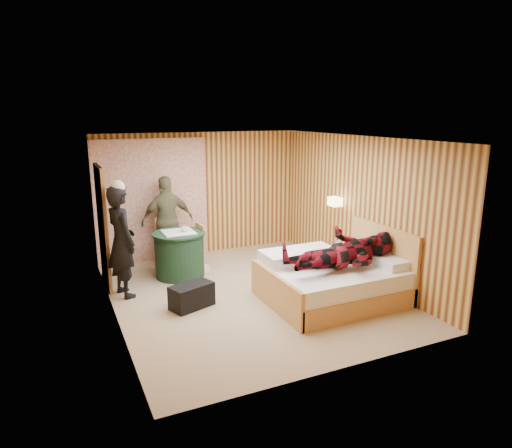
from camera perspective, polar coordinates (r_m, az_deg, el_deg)
name	(u,v)px	position (r m, az deg, el deg)	size (l,w,h in m)	color
floor	(249,294)	(7.54, -0.88, -8.69)	(4.20, 5.00, 0.01)	tan
ceiling	(248,138)	(6.98, -0.95, 10.64)	(4.20, 5.00, 0.01)	silver
wall_back	(200,194)	(9.45, -7.03, 3.74)	(4.20, 0.02, 2.50)	#ECC05A
wall_left	(110,234)	(6.63, -17.79, -1.16)	(0.02, 5.00, 2.50)	#ECC05A
wall_right	(358,208)	(8.21, 12.64, 1.98)	(0.02, 5.00, 2.50)	#ECC05A
curtain	(152,201)	(9.15, -12.87, 2.84)	(2.20, 0.08, 2.40)	white
doorway	(102,227)	(8.04, -18.65, -0.32)	(0.06, 0.90, 2.05)	black
wall_lamp	(335,201)	(8.45, 9.87, 2.79)	(0.26, 0.24, 0.16)	gold
bed	(333,280)	(7.34, 9.59, -6.86)	(2.04, 1.61, 1.11)	#E6B35E
nightstand	(342,261)	(8.41, 10.68, -4.59)	(0.39, 0.53, 0.51)	#E6B35E
round_table	(179,254)	(8.30, -9.55, -3.70)	(0.93, 0.93, 0.83)	#1B3B27
chair_far	(168,237)	(8.94, -10.93, -1.66)	(0.51, 0.51, 0.93)	#E6B35E
chair_near	(195,244)	(8.47, -7.58, -2.55)	(0.43, 0.43, 0.89)	#E6B35E
duffel_bag	(192,296)	(7.05, -8.04, -8.89)	(0.65, 0.34, 0.37)	black
sneaker_left	(202,269)	(8.53, -6.71, -5.65)	(0.26, 0.11, 0.12)	white
sneaker_right	(194,285)	(7.80, -7.70, -7.57)	(0.26, 0.11, 0.12)	white
woman_standing	(121,242)	(7.50, -16.47, -2.13)	(0.66, 0.43, 1.80)	black
man_at_table	(168,220)	(8.91, -10.98, 0.43)	(1.01, 0.42, 1.72)	#696846
man_on_bed	(345,243)	(6.97, 11.04, -2.30)	(1.77, 0.67, 0.86)	maroon
book_lower	(344,248)	(8.30, 10.96, -2.99)	(0.17, 0.22, 0.02)	white
book_upper	(344,247)	(8.29, 10.96, -2.86)	(0.16, 0.22, 0.02)	white
cup_nightstand	(338,244)	(8.43, 10.26, -2.44)	(0.10, 0.10, 0.09)	white
cup_table	(185,229)	(8.15, -8.90, -0.64)	(0.12, 0.12, 0.10)	white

